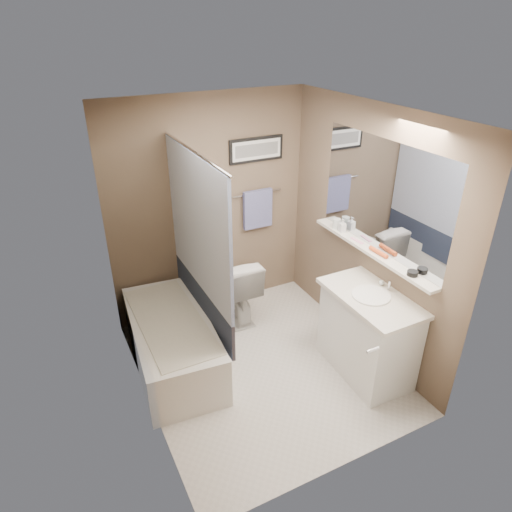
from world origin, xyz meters
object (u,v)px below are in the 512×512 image
candle_bowl_near (412,273)px  glass_jar (337,224)px  bathtub (173,342)px  vanity (367,335)px  soap_bottle (342,225)px  hair_brush_front (379,252)px  toilet (234,286)px

candle_bowl_near → glass_jar: size_ratio=0.90×
candle_bowl_near → bathtub: bearing=147.6°
vanity → soap_bottle: soap_bottle is taller
hair_brush_front → glass_jar: bearing=90.0°
vanity → glass_jar: glass_jar is taller
candle_bowl_near → hair_brush_front: bearing=90.0°
candle_bowl_near → soap_bottle: size_ratio=0.67×
glass_jar → soap_bottle: (0.00, -0.10, 0.02)m
candle_bowl_near → glass_jar: (0.00, 1.07, 0.03)m
toilet → soap_bottle: 1.38m
vanity → soap_bottle: 1.10m
bathtub → vanity: size_ratio=1.67×
toilet → hair_brush_front: hair_brush_front is taller
vanity → toilet: bearing=120.6°
bathtub → toilet: (0.86, 0.47, 0.13)m
bathtub → vanity: bearing=-24.4°
bathtub → vanity: 1.84m
bathtub → candle_bowl_near: size_ratio=16.67×
glass_jar → bathtub: bearing=178.1°
glass_jar → hair_brush_front: bearing=-90.0°
bathtub → vanity: (1.60, -0.91, 0.15)m
vanity → candle_bowl_near: size_ratio=10.00×
toilet → soap_bottle: (0.93, -0.63, 0.80)m
bathtub → hair_brush_front: size_ratio=6.82×
hair_brush_front → bathtub: bearing=158.4°
hair_brush_front → soap_bottle: (0.00, 0.55, 0.05)m
candle_bowl_near → glass_jar: glass_jar is taller
toilet → vanity: bearing=119.8°
candle_bowl_near → hair_brush_front: 0.42m
soap_bottle → glass_jar: bearing=90.0°
vanity → candle_bowl_near: (0.19, -0.23, 0.73)m
candle_bowl_near → soap_bottle: 0.98m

